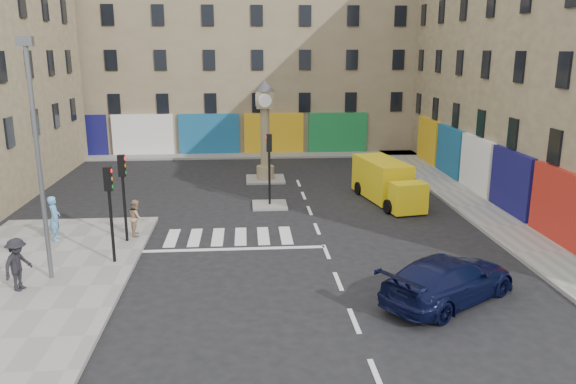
{
  "coord_description": "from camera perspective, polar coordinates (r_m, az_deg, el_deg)",
  "views": [
    {
      "loc": [
        -3.21,
        -20.4,
        8.09
      ],
      "look_at": [
        -1.4,
        3.18,
        2.0
      ],
      "focal_mm": 35.0,
      "sensor_mm": 36.0,
      "label": 1
    }
  ],
  "objects": [
    {
      "name": "building_far",
      "position": [
        48.41,
        -5.5,
        14.87
      ],
      "size": [
        32.0,
        10.0,
        17.0
      ],
      "primitive_type": "cube",
      "color": "gray",
      "rests_on": "ground"
    },
    {
      "name": "yellow_van",
      "position": [
        30.77,
        9.93,
        1.04
      ],
      "size": [
        2.86,
        6.15,
        2.16
      ],
      "rotation": [
        0.0,
        0.0,
        0.18
      ],
      "color": "yellow",
      "rests_on": "ground"
    },
    {
      "name": "pedestrian_dark",
      "position": [
        20.97,
        -25.77,
        -6.64
      ],
      "size": [
        1.03,
        1.34,
        1.83
      ],
      "primitive_type": "imported",
      "rotation": [
        0.0,
        0.0,
        1.23
      ],
      "color": "black",
      "rests_on": "sidewalk_left"
    },
    {
      "name": "island_near",
      "position": [
        29.54,
        -1.87,
        -1.34
      ],
      "size": [
        1.8,
        1.8,
        0.12
      ],
      "primitive_type": "cube",
      "color": "gray",
      "rests_on": "ground"
    },
    {
      "name": "traffic_light_left_far",
      "position": [
        24.18,
        -16.42,
        0.77
      ],
      "size": [
        0.28,
        0.22,
        3.7
      ],
      "color": "black",
      "rests_on": "sidewalk_left"
    },
    {
      "name": "traffic_light_island",
      "position": [
        28.95,
        -1.91,
        3.49
      ],
      "size": [
        0.28,
        0.22,
        3.7
      ],
      "color": "black",
      "rests_on": "island_near"
    },
    {
      "name": "ground",
      "position": [
        22.18,
        4.27,
        -6.99
      ],
      "size": [
        120.0,
        120.0,
        0.0
      ],
      "primitive_type": "plane",
      "color": "black",
      "rests_on": "ground"
    },
    {
      "name": "sidewalk_right",
      "position": [
        33.62,
        16.51,
        0.05
      ],
      "size": [
        2.6,
        30.0,
        0.15
      ],
      "primitive_type": "cube",
      "color": "gray",
      "rests_on": "ground"
    },
    {
      "name": "clock_pillar",
      "position": [
        34.71,
        -2.37,
        6.92
      ],
      "size": [
        1.2,
        1.2,
        6.1
      ],
      "color": "tan",
      "rests_on": "island_far"
    },
    {
      "name": "island_far",
      "position": [
        35.34,
        -2.31,
        1.3
      ],
      "size": [
        2.4,
        2.4,
        0.12
      ],
      "primitive_type": "cube",
      "color": "gray",
      "rests_on": "ground"
    },
    {
      "name": "navy_sedan",
      "position": [
        19.26,
        16.03,
        -8.51
      ],
      "size": [
        5.57,
        4.72,
        1.53
      ],
      "primitive_type": "imported",
      "rotation": [
        0.0,
        0.0,
        2.16
      ],
      "color": "black",
      "rests_on": "ground"
    },
    {
      "name": "pedestrian_tan",
      "position": [
        25.26,
        -15.14,
        -2.51
      ],
      "size": [
        0.7,
        0.85,
        1.58
      ],
      "primitive_type": "imported",
      "rotation": [
        0.0,
        0.0,
        1.71
      ],
      "color": "tan",
      "rests_on": "sidewalk_left"
    },
    {
      "name": "traffic_light_left_near",
      "position": [
        21.91,
        -17.67,
        -0.71
      ],
      "size": [
        0.28,
        0.22,
        3.7
      ],
      "color": "black",
      "rests_on": "sidewalk_left"
    },
    {
      "name": "lamp_post",
      "position": [
        20.7,
        -24.12,
        4.01
      ],
      "size": [
        0.5,
        0.25,
        8.3
      ],
      "color": "#595B60",
      "rests_on": "sidewalk_left"
    },
    {
      "name": "sidewalk_left",
      "position": [
        21.53,
        -25.55,
        -8.91
      ],
      "size": [
        7.0,
        16.0,
        0.15
      ],
      "primitive_type": "cube",
      "color": "gray",
      "rests_on": "ground"
    },
    {
      "name": "sidewalk_far",
      "position": [
        43.35,
        -5.36,
        3.73
      ],
      "size": [
        32.0,
        2.4,
        0.15
      ],
      "primitive_type": "cube",
      "color": "gray",
      "rests_on": "ground"
    },
    {
      "name": "pedestrian_blue",
      "position": [
        25.69,
        -22.62,
        -2.47
      ],
      "size": [
        0.61,
        0.79,
        1.92
      ],
      "primitive_type": "imported",
      "rotation": [
        0.0,
        0.0,
        1.81
      ],
      "color": "#5C9CD3",
      "rests_on": "sidewalk_left"
    }
  ]
}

